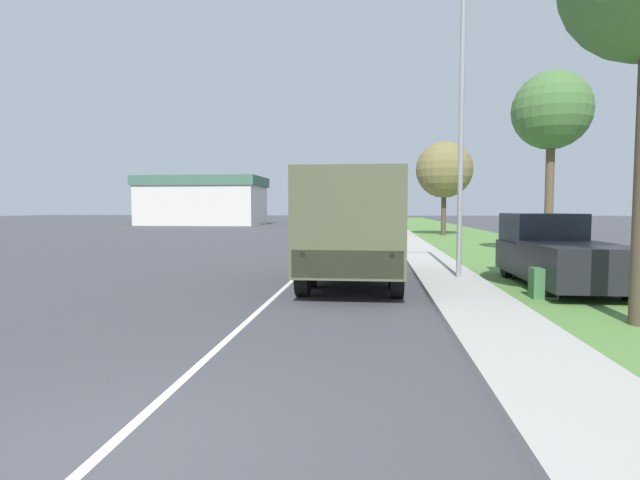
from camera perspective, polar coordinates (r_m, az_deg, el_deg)
ground_plane at (r=44.02m, az=3.05°, el=0.98°), size 180.00×180.00×0.00m
lane_centre_stripe at (r=44.02m, az=3.05°, el=0.98°), size 0.12×120.00×0.00m
sidewalk_right at (r=44.02m, az=8.91°, el=1.02°), size 1.80×120.00×0.12m
grass_strip_right at (r=44.46m, az=14.59°, el=0.91°), size 7.00×120.00×0.02m
military_truck at (r=13.63m, az=3.79°, el=1.93°), size 2.50×6.51×3.01m
car_nearest_ahead at (r=23.46m, az=3.91°, el=0.10°), size 1.84×4.39×1.36m
car_second_ahead at (r=35.67m, az=5.19°, el=1.51°), size 1.72×4.85×1.64m
car_third_ahead at (r=51.67m, az=5.10°, el=2.14°), size 1.77×3.92×1.53m
car_fourth_ahead at (r=65.34m, az=2.14°, el=2.50°), size 1.71×4.46×1.60m
car_farthest_ahead at (r=73.93m, az=2.75°, el=2.60°), size 1.78×4.72×1.46m
pickup_truck at (r=14.74m, az=25.35°, el=-1.31°), size 2.01×5.28×1.91m
lamp_post at (r=14.97m, az=15.18°, el=14.88°), size 1.69×0.24×8.42m
tree_mid_right at (r=23.90m, az=24.96°, el=13.12°), size 3.27×3.27×7.83m
tree_far_right at (r=39.01m, az=14.01°, el=7.77°), size 4.23×4.23×7.04m
utility_box at (r=12.57m, az=24.16°, el=-4.52°), size 0.55×0.45×0.70m
building_distant at (r=62.95m, az=-13.21°, el=4.40°), size 14.69×8.96×5.84m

